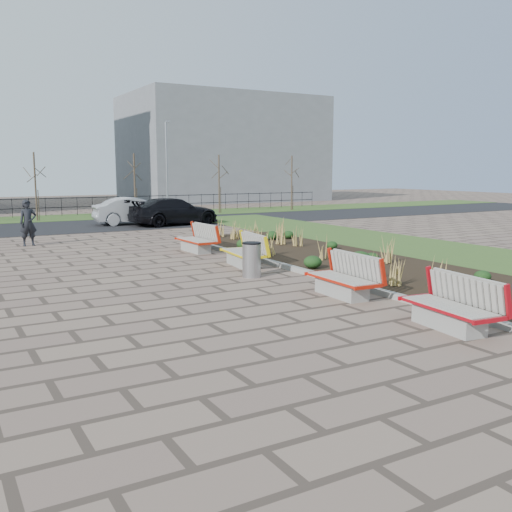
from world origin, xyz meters
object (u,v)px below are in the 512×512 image
bench_d (195,238)px  bench_a (449,304)px  bench_b (341,276)px  lamp_east (167,169)px  bench_c (242,251)px  car_silver (135,211)px  car_black (174,211)px  pedestrian (28,223)px  litter_bin (252,260)px

bench_d → bench_a: bearing=-92.0°
bench_a → bench_b: bearing=96.2°
lamp_east → bench_c: bearing=-104.4°
bench_d → car_silver: 11.60m
bench_b → lamp_east: 25.16m
lamp_east → bench_a: bearing=-100.2°
bench_d → car_black: bearing=70.6°
car_black → lamp_east: bearing=-25.4°
pedestrian → lamp_east: lamp_east is taller
bench_c → car_black: 14.06m
pedestrian → car_black: pedestrian is taller
bench_a → car_silver: size_ratio=0.46×
bench_a → bench_b: 3.28m
litter_bin → bench_c: bearing=69.7°
bench_c → bench_d: 3.66m
bench_b → car_silver: car_silver is taller
bench_c → bench_d: (0.00, 3.66, 0.00)m
bench_c → lamp_east: 20.30m
bench_c → bench_d: bearing=97.1°
car_black → bench_a: bearing=164.1°
car_silver → litter_bin: bearing=177.0°
lamp_east → litter_bin: bearing=-104.9°
bench_d → car_silver: size_ratio=0.46×
bench_c → car_silver: car_silver is taller
car_silver → car_black: (1.72, -1.46, -0.01)m
bench_a → lamp_east: lamp_east is taller
bench_d → lamp_east: bearing=70.5°
bench_a → bench_d: same height
pedestrian → car_black: bearing=25.0°
bench_b → car_silver: 20.23m
bench_b → pedestrian: pedestrian is taller
bench_b → car_black: (3.15, 18.72, 0.26)m
bench_a → bench_d: size_ratio=1.00×
litter_bin → lamp_east: lamp_east is taller
bench_d → lamp_east: 16.81m
bench_b → bench_d: 8.68m
pedestrian → car_silver: 9.32m
bench_b → car_black: car_black is taller
bench_a → lamp_east: bearing=86.0°
bench_d → car_black: size_ratio=0.41×
bench_c → lamp_east: bearing=82.8°
litter_bin → car_black: bearing=76.2°
bench_d → litter_bin: bench_d is taller
bench_b → bench_c: (0.00, 5.02, 0.00)m
bench_d → lamp_east: size_ratio=0.35×
car_black → lamp_east: 6.51m
bench_c → car_silver: (1.44, 15.16, 0.27)m
bench_a → lamp_east: 28.36m
bench_c → bench_b: bearing=-82.9°
car_silver → lamp_east: (3.56, 4.34, 2.27)m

